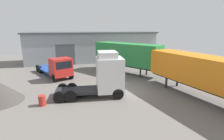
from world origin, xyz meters
The scene contains 7 objects.
ground_plane centered at (0.00, 0.00, 0.00)m, with size 60.00×60.00×0.00m, color slate.
warehouse_building centered at (0.00, 17.24, 2.79)m, with size 24.56×6.99×5.57m.
tractor_unit_white centered at (-2.10, -1.47, 2.00)m, with size 6.51×3.29×4.24m.
container_trailer_green centered at (2.93, 6.18, 2.67)m, with size 7.59×9.76×4.24m.
flatbed_truck_red centered at (-6.51, 6.23, 1.30)m, with size 5.22×8.01×2.70m.
container_trailer_grey centered at (6.17, -4.77, 2.51)m, with size 4.50×12.02×3.90m.
oil_drum centered at (-7.65, -2.21, 0.44)m, with size 0.58×0.58×0.88m.
Camera 1 is at (-5.76, -16.79, 6.31)m, focal length 28.00 mm.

